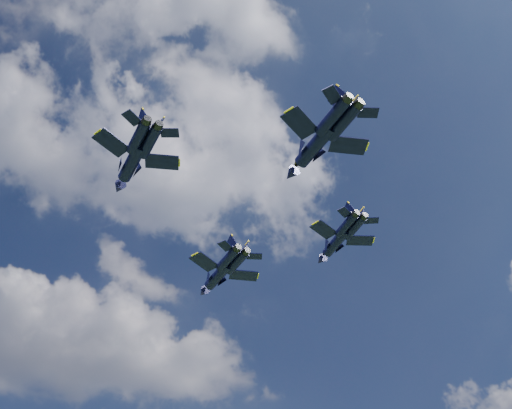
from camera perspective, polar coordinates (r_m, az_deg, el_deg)
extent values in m
cylinder|color=black|center=(93.91, -3.76, -7.05)|extent=(4.69, 9.01, 1.79)
cone|color=black|center=(98.18, -5.33, -8.75)|extent=(2.46, 3.00, 1.69)
ellipsoid|color=brown|center=(96.63, -4.65, -7.77)|extent=(1.87, 3.00, 0.81)
cube|color=black|center=(91.26, -5.19, -5.74)|extent=(5.12, 4.96, 0.18)
cube|color=black|center=(93.79, -1.25, -7.09)|extent=(4.66, 2.76, 0.18)
cube|color=black|center=(87.84, -3.08, -4.15)|extent=(2.70, 2.76, 0.14)
cube|color=black|center=(89.74, -0.16, -5.20)|extent=(2.57, 1.82, 0.14)
cube|color=black|center=(89.78, -2.45, -4.04)|extent=(1.67, 2.54, 2.99)
cube|color=black|center=(90.58, -1.23, -4.48)|extent=(1.56, 2.95, 2.99)
cylinder|color=black|center=(79.20, -12.28, 4.16)|extent=(4.42, 8.98, 1.77)
cone|color=black|center=(83.20, -13.58, 1.59)|extent=(2.38, 2.95, 1.67)
ellipsoid|color=brown|center=(81.83, -12.98, 2.93)|extent=(1.79, 2.98, 0.81)
cube|color=black|center=(77.49, -14.26, 5.99)|extent=(5.12, 4.87, 0.18)
cube|color=black|center=(78.41, -9.39, 4.23)|extent=(4.70, 2.87, 0.18)
cube|color=black|center=(74.18, -12.31, 8.46)|extent=(2.70, 2.73, 0.14)
cube|color=black|center=(74.88, -8.62, 7.09)|extent=(2.58, 1.87, 0.14)
cube|color=black|center=(75.90, -11.30, 8.31)|extent=(1.58, 2.57, 2.96)
cube|color=black|center=(76.19, -9.77, 7.74)|extent=(1.52, 2.94, 2.96)
cylinder|color=black|center=(87.56, 8.04, -3.72)|extent=(3.30, 7.95, 1.56)
cone|color=black|center=(90.88, 6.48, -5.58)|extent=(1.95, 2.53, 1.47)
ellipsoid|color=brown|center=(89.73, 7.11, -4.56)|extent=(1.39, 2.61, 0.71)
cube|color=black|center=(85.13, 6.79, -2.52)|extent=(4.56, 4.14, 0.16)
cube|color=black|center=(87.87, 10.36, -3.56)|extent=(4.29, 2.84, 0.16)
cube|color=black|center=(82.62, 8.84, -0.76)|extent=(2.42, 2.35, 0.12)
cube|color=black|center=(84.67, 11.46, -1.58)|extent=(2.34, 1.79, 0.12)
cube|color=black|center=(84.42, 9.28, -0.68)|extent=(1.20, 2.35, 2.61)
cube|color=black|center=(85.27, 10.37, -1.03)|extent=(1.28, 2.59, 2.61)
cylinder|color=black|center=(73.20, 5.96, 5.92)|extent=(4.74, 9.27, 1.84)
cone|color=black|center=(76.41, 3.49, 3.02)|extent=(2.51, 3.07, 1.73)
ellipsoid|color=brown|center=(75.40, 4.50, 4.53)|extent=(1.90, 3.08, 0.84)
cube|color=black|center=(70.72, 4.40, 8.13)|extent=(5.28, 5.08, 0.18)
cube|color=black|center=(73.77, 9.22, 5.85)|extent=(4.82, 2.88, 0.18)
cube|color=black|center=(68.55, 7.61, 10.83)|extent=(2.79, 2.83, 0.14)
cube|color=black|center=(70.84, 11.15, 9.00)|extent=(2.65, 1.89, 0.14)
cube|color=black|center=(70.67, 8.15, 10.53)|extent=(1.68, 2.63, 3.07)
cube|color=black|center=(71.62, 9.62, 9.77)|extent=(1.60, 3.04, 3.07)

